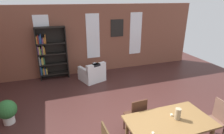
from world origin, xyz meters
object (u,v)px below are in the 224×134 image
(potted_plant_by_shelf, at_px, (7,111))
(dining_chair_far_left, at_px, (136,115))
(bookshelf_tall, at_px, (50,53))
(dining_table, at_px, (169,124))
(armchair_white, at_px, (92,74))
(dining_chair_head_right, at_px, (215,119))
(vase_on_table, at_px, (178,114))

(potted_plant_by_shelf, bearing_deg, dining_chair_far_left, -25.91)
(dining_chair_far_left, distance_m, bookshelf_tall, 4.38)
(dining_table, distance_m, armchair_white, 4.05)
(dining_chair_head_right, bearing_deg, dining_chair_far_left, 156.24)
(bookshelf_tall, height_order, potted_plant_by_shelf, bookshelf_tall)
(dining_chair_head_right, relative_size, dining_chair_far_left, 1.00)
(potted_plant_by_shelf, bearing_deg, bookshelf_tall, 65.59)
(dining_chair_head_right, bearing_deg, bookshelf_tall, 125.28)
(potted_plant_by_shelf, bearing_deg, dining_chair_head_right, -25.16)
(vase_on_table, distance_m, potted_plant_by_shelf, 4.07)
(dining_chair_head_right, height_order, bookshelf_tall, bookshelf_tall)
(vase_on_table, relative_size, dining_chair_far_left, 0.25)
(vase_on_table, distance_m, armchair_white, 4.10)
(dining_table, xyz_separation_m, vase_on_table, (0.17, -0.00, 0.21))
(dining_table, relative_size, vase_on_table, 7.12)
(dining_chair_far_left, bearing_deg, bookshelf_tall, 113.41)
(dining_chair_far_left, bearing_deg, potted_plant_by_shelf, 154.09)
(dining_table, xyz_separation_m, potted_plant_by_shelf, (-3.28, 2.11, -0.31))
(bookshelf_tall, bearing_deg, dining_chair_head_right, -54.72)
(dining_chair_far_left, height_order, bookshelf_tall, bookshelf_tall)
(dining_table, height_order, vase_on_table, vase_on_table)
(dining_chair_far_left, bearing_deg, armchair_white, 94.61)
(vase_on_table, height_order, bookshelf_tall, bookshelf_tall)
(dining_chair_head_right, distance_m, armchair_white, 4.40)
(dining_table, xyz_separation_m, dining_chair_far_left, (-0.37, 0.70, -0.16))
(vase_on_table, bearing_deg, bookshelf_tall, 115.86)
(bookshelf_tall, distance_m, armchair_white, 1.80)
(vase_on_table, relative_size, potted_plant_by_shelf, 0.37)
(dining_table, distance_m, potted_plant_by_shelf, 3.91)
(dining_chair_head_right, bearing_deg, dining_table, 179.85)
(dining_table, xyz_separation_m, dining_chair_head_right, (1.22, -0.00, -0.16))
(bookshelf_tall, relative_size, potted_plant_by_shelf, 3.17)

